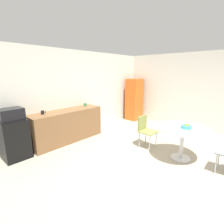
# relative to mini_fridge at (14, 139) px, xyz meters

# --- Properties ---
(ground_plane) EXTENTS (6.00, 6.00, 0.00)m
(ground_plane) POSITION_rel_mini_fridge_xyz_m (2.01, -2.65, -0.46)
(ground_plane) COLOR #B2A893
(wall_back) EXTENTS (6.00, 0.10, 2.60)m
(wall_back) POSITION_rel_mini_fridge_xyz_m (2.01, 0.35, 0.84)
(wall_back) COLOR white
(wall_back) RESTS_ON ground_plane
(wall_side_right) EXTENTS (0.10, 6.00, 2.60)m
(wall_side_right) POSITION_rel_mini_fridge_xyz_m (5.01, -2.65, 0.84)
(wall_side_right) COLOR white
(wall_side_right) RESTS_ON ground_plane
(counter_block) EXTENTS (2.09, 0.60, 0.90)m
(counter_block) POSITION_rel_mini_fridge_xyz_m (1.40, 0.00, -0.01)
(counter_block) COLOR brown
(counter_block) RESTS_ON ground_plane
(mini_fridge) EXTENTS (0.54, 0.54, 0.92)m
(mini_fridge) POSITION_rel_mini_fridge_xyz_m (0.00, 0.00, 0.00)
(mini_fridge) COLOR black
(mini_fridge) RESTS_ON ground_plane
(microwave) EXTENTS (0.48, 0.38, 0.26)m
(microwave) POSITION_rel_mini_fridge_xyz_m (0.00, 0.00, 0.59)
(microwave) COLOR black
(microwave) RESTS_ON mini_fridge
(locker_cabinet) EXTENTS (0.60, 0.50, 1.68)m
(locker_cabinet) POSITION_rel_mini_fridge_xyz_m (4.56, -0.10, 0.38)
(locker_cabinet) COLOR orange
(locker_cabinet) RESTS_ON ground_plane
(round_table) EXTENTS (1.13, 1.13, 0.76)m
(round_table) POSITION_rel_mini_fridge_xyz_m (2.54, -2.85, 0.16)
(round_table) COLOR silver
(round_table) RESTS_ON ground_plane
(chair_olive) EXTENTS (0.43, 0.43, 0.83)m
(chair_olive) POSITION_rel_mini_fridge_xyz_m (2.56, -1.87, 0.06)
(chair_olive) COLOR silver
(chair_olive) RESTS_ON ground_plane
(fruit_bowl) EXTENTS (0.23, 0.23, 0.11)m
(fruit_bowl) POSITION_rel_mini_fridge_xyz_m (2.53, -2.92, 0.34)
(fruit_bowl) COLOR teal
(fruit_bowl) RESTS_ON round_table
(mug_white) EXTENTS (0.13, 0.08, 0.09)m
(mug_white) POSITION_rel_mini_fridge_xyz_m (0.75, 0.07, 0.49)
(mug_white) COLOR black
(mug_white) RESTS_ON counter_block
(mug_green) EXTENTS (0.13, 0.08, 0.09)m
(mug_green) POSITION_rel_mini_fridge_xyz_m (2.14, 0.09, 0.49)
(mug_green) COLOR #338C59
(mug_green) RESTS_ON counter_block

